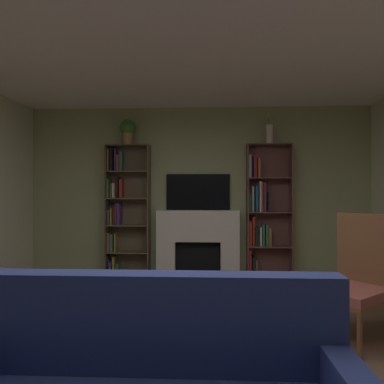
% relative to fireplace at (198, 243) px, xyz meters
% --- Properties ---
extents(ground_plane, '(7.65, 7.65, 0.00)m').
position_rel_fireplace_xyz_m(ground_plane, '(0.00, -3.07, -0.57)').
color(ground_plane, brown).
extents(wall_back_accent, '(5.51, 0.06, 2.71)m').
position_rel_fireplace_xyz_m(wall_back_accent, '(0.00, 0.14, 0.79)').
color(wall_back_accent, '#A1AA79').
rests_on(wall_back_accent, ground_plane).
extents(ceiling, '(5.51, 6.50, 0.06)m').
position_rel_fireplace_xyz_m(ceiling, '(0.00, -3.07, 2.17)').
color(ceiling, white).
rests_on(ceiling, wall_back_accent).
extents(fireplace, '(1.38, 0.52, 1.08)m').
position_rel_fireplace_xyz_m(fireplace, '(0.00, 0.00, 0.00)').
color(fireplace, white).
rests_on(fireplace, ground_plane).
extents(tv, '(1.00, 0.06, 0.56)m').
position_rel_fireplace_xyz_m(tv, '(0.00, 0.08, 0.80)').
color(tv, black).
rests_on(tv, fireplace).
extents(bookshelf_left, '(0.68, 0.27, 2.11)m').
position_rel_fireplace_xyz_m(bookshelf_left, '(-1.18, 0.02, 0.50)').
color(bookshelf_left, brown).
rests_on(bookshelf_left, ground_plane).
extents(bookshelf_right, '(0.68, 0.26, 2.11)m').
position_rel_fireplace_xyz_m(bookshelf_right, '(1.02, 0.02, 0.45)').
color(bookshelf_right, brown).
rests_on(bookshelf_right, ground_plane).
extents(potted_plant, '(0.25, 0.25, 0.40)m').
position_rel_fireplace_xyz_m(potted_plant, '(-1.10, -0.04, 1.77)').
color(potted_plant, '#9E7744').
rests_on(potted_plant, bookshelf_left).
extents(vase_with_flowers, '(0.11, 0.11, 0.47)m').
position_rel_fireplace_xyz_m(vase_with_flowers, '(1.10, -0.04, 1.70)').
color(vase_with_flowers, silver).
rests_on(vase_with_flowers, bookshelf_right).
extents(armchair, '(0.86, 0.85, 1.15)m').
position_rel_fireplace_xyz_m(armchair, '(1.55, -2.23, -0.03)').
color(armchair, brown).
rests_on(armchair, ground_plane).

